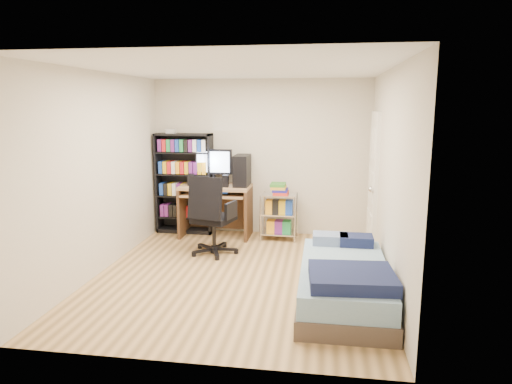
% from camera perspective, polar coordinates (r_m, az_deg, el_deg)
% --- Properties ---
extents(room, '(3.58, 4.08, 2.58)m').
position_cam_1_polar(room, '(5.46, -2.30, 1.98)').
color(room, tan).
rests_on(room, ground).
extents(media_shelf, '(0.92, 0.31, 1.71)m').
position_cam_1_polar(media_shelf, '(7.58, -8.92, 1.22)').
color(media_shelf, black).
rests_on(media_shelf, room).
extents(computer_desk, '(1.11, 0.64, 1.40)m').
position_cam_1_polar(computer_desk, '(7.31, -4.13, 0.27)').
color(computer_desk, tan).
rests_on(computer_desk, room).
extents(office_chair, '(0.83, 0.83, 1.14)m').
position_cam_1_polar(office_chair, '(6.49, -5.49, -4.66)').
color(office_chair, black).
rests_on(office_chair, room).
extents(wire_cart, '(0.57, 0.42, 0.89)m').
position_cam_1_polar(wire_cart, '(7.14, 2.93, -1.38)').
color(wire_cart, silver).
rests_on(wire_cart, room).
extents(bed, '(0.94, 1.88, 0.54)m').
position_cam_1_polar(bed, '(5.05, 10.96, -10.91)').
color(bed, '#4F423A').
rests_on(bed, room).
extents(door, '(0.12, 0.80, 2.00)m').
position_cam_1_polar(door, '(6.77, 14.43, 1.22)').
color(door, white).
rests_on(door, room).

